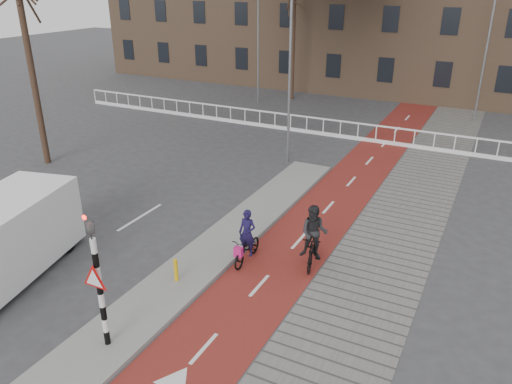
% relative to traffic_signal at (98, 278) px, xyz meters
% --- Properties ---
extents(ground, '(120.00, 120.00, 0.00)m').
position_rel_traffic_signal_xyz_m(ground, '(0.60, 2.02, -1.99)').
color(ground, '#38383A').
rests_on(ground, ground).
extents(bike_lane, '(2.50, 60.00, 0.01)m').
position_rel_traffic_signal_xyz_m(bike_lane, '(2.10, 12.02, -1.98)').
color(bike_lane, maroon).
rests_on(bike_lane, ground).
extents(sidewalk, '(3.00, 60.00, 0.01)m').
position_rel_traffic_signal_xyz_m(sidewalk, '(4.90, 12.02, -1.98)').
color(sidewalk, slate).
rests_on(sidewalk, ground).
extents(curb_island, '(1.80, 16.00, 0.12)m').
position_rel_traffic_signal_xyz_m(curb_island, '(-0.10, 6.02, -1.93)').
color(curb_island, gray).
rests_on(curb_island, ground).
extents(traffic_signal, '(0.80, 0.80, 3.68)m').
position_rel_traffic_signal_xyz_m(traffic_signal, '(0.00, 0.00, 0.00)').
color(traffic_signal, black).
rests_on(traffic_signal, curb_island).
extents(bollard, '(0.12, 0.12, 0.69)m').
position_rel_traffic_signal_xyz_m(bollard, '(-0.11, 3.03, -1.53)').
color(bollard, '#EEB20D').
rests_on(bollard, curb_island).
extents(cyclist_near, '(0.63, 1.67, 1.76)m').
position_rel_traffic_signal_xyz_m(cyclist_near, '(1.15, 5.07, -1.39)').
color(cyclist_near, black).
rests_on(cyclist_near, bike_lane).
extents(cyclist_far, '(0.96, 1.92, 1.98)m').
position_rel_traffic_signal_xyz_m(cyclist_far, '(3.05, 5.84, -1.16)').
color(cyclist_far, black).
rests_on(cyclist_far, bike_lane).
extents(railing, '(28.00, 0.10, 0.99)m').
position_rel_traffic_signal_xyz_m(railing, '(-4.40, 19.02, -1.68)').
color(railing, silver).
rests_on(railing, ground).
extents(tree_left, '(0.29, 0.29, 9.52)m').
position_rel_traffic_signal_xyz_m(tree_left, '(-11.71, 8.72, 2.77)').
color(tree_left, black).
rests_on(tree_left, ground).
extents(tree_mid, '(0.28, 0.28, 8.05)m').
position_rel_traffic_signal_xyz_m(tree_mid, '(-6.62, 26.67, 2.03)').
color(tree_mid, black).
rests_on(tree_mid, ground).
extents(streetlight_near, '(0.12, 0.12, 8.05)m').
position_rel_traffic_signal_xyz_m(streetlight_near, '(-1.44, 14.13, 2.03)').
color(streetlight_near, slate).
rests_on(streetlight_near, ground).
extents(streetlight_left, '(0.12, 0.12, 7.48)m').
position_rel_traffic_signal_xyz_m(streetlight_left, '(-8.23, 24.42, 1.75)').
color(streetlight_left, slate).
rests_on(streetlight_left, ground).
extents(streetlight_right, '(0.12, 0.12, 8.20)m').
position_rel_traffic_signal_xyz_m(streetlight_right, '(5.94, 26.07, 2.11)').
color(streetlight_right, slate).
rests_on(streetlight_right, ground).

